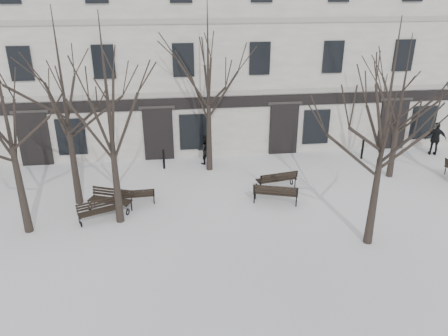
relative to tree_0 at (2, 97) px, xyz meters
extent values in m
plane|color=white|center=(8.61, -0.90, -5.45)|extent=(100.00, 100.00, 0.00)
cube|color=silver|center=(8.61, 12.10, 0.05)|extent=(40.00, 10.00, 11.00)
cube|color=#A19C93|center=(8.61, 7.07, -1.85)|extent=(40.00, 0.12, 0.25)
cube|color=#A19C93|center=(8.61, 7.07, 1.85)|extent=(40.00, 0.12, 0.25)
cube|color=black|center=(8.61, 7.06, -2.35)|extent=(40.00, 0.10, 0.60)
cube|color=black|center=(-1.39, 7.04, -4.00)|extent=(1.60, 0.22, 2.90)
cube|color=#2D2B28|center=(-1.39, 7.00, -2.50)|extent=(1.90, 0.08, 0.18)
cube|color=black|center=(0.51, 7.05, -3.95)|extent=(1.50, 0.14, 2.00)
cube|color=black|center=(5.11, 7.04, -4.00)|extent=(1.60, 0.22, 2.90)
cube|color=#2D2B28|center=(5.11, 7.00, -2.50)|extent=(1.90, 0.08, 0.18)
cube|color=black|center=(7.01, 7.05, -3.95)|extent=(1.50, 0.14, 2.00)
cube|color=black|center=(12.11, 7.04, -4.00)|extent=(1.60, 0.22, 2.90)
cube|color=#2D2B28|center=(12.11, 7.00, -2.50)|extent=(1.90, 0.08, 0.18)
cube|color=black|center=(14.01, 7.05, -3.95)|extent=(1.50, 0.14, 2.00)
cube|color=black|center=(18.61, 7.04, -4.00)|extent=(1.60, 0.22, 2.90)
cube|color=#2D2B28|center=(18.61, 7.00, -2.50)|extent=(1.90, 0.08, 0.18)
cube|color=black|center=(20.51, 7.05, -3.95)|extent=(1.50, 0.14, 2.00)
cube|color=black|center=(-1.39, 7.05, -0.05)|extent=(1.10, 0.14, 1.70)
cube|color=black|center=(2.61, 7.05, -0.05)|extent=(1.10, 0.14, 1.70)
cube|color=black|center=(6.61, 7.05, -0.05)|extent=(1.10, 0.14, 1.70)
cube|color=black|center=(10.61, 7.05, -0.05)|extent=(1.10, 0.14, 1.70)
cube|color=black|center=(14.61, 7.05, -0.05)|extent=(1.10, 0.14, 1.70)
cube|color=black|center=(18.61, 7.05, -0.05)|extent=(1.10, 0.14, 1.70)
cone|color=black|center=(0.00, 0.00, -3.62)|extent=(0.34, 0.34, 3.66)
cone|color=black|center=(3.53, 0.34, -3.71)|extent=(0.34, 0.34, 3.48)
cone|color=black|center=(13.02, -2.47, -3.73)|extent=(0.34, 0.34, 3.44)
cone|color=black|center=(1.56, 2.24, -3.69)|extent=(0.34, 0.34, 3.51)
cone|color=black|center=(7.72, 5.23, -3.66)|extent=(0.34, 0.34, 3.59)
cone|color=black|center=(16.71, 3.20, -3.98)|extent=(0.34, 0.34, 2.95)
torus|color=black|center=(2.01, 0.06, -5.32)|extent=(0.14, 0.26, 0.26)
cylinder|color=black|center=(1.88, 0.37, -5.25)|extent=(0.05, 0.05, 0.41)
cube|color=black|center=(1.94, 0.22, -5.04)|extent=(0.24, 0.48, 0.05)
torus|color=black|center=(3.43, 0.67, -5.32)|extent=(0.14, 0.26, 0.26)
cylinder|color=black|center=(3.31, 0.97, -5.25)|extent=(0.05, 0.05, 0.41)
cube|color=black|center=(3.37, 0.82, -5.04)|extent=(0.24, 0.48, 0.05)
cube|color=black|center=(2.73, 0.33, -5.02)|extent=(1.54, 0.71, 0.03)
cube|color=black|center=(2.68, 0.45, -5.02)|extent=(1.54, 0.71, 0.03)
cube|color=black|center=(2.64, 0.57, -5.02)|extent=(1.54, 0.71, 0.03)
cube|color=black|center=(2.59, 0.68, -5.02)|extent=(1.54, 0.71, 0.03)
cube|color=black|center=(2.57, 0.72, -4.90)|extent=(1.52, 0.67, 0.08)
cube|color=black|center=(2.56, 0.74, -4.80)|extent=(1.52, 0.67, 0.08)
cube|color=black|center=(2.56, 0.75, -4.69)|extent=(1.52, 0.67, 0.08)
cylinder|color=black|center=(1.85, 0.43, -4.86)|extent=(0.08, 0.13, 0.45)
cylinder|color=black|center=(3.28, 1.03, -4.86)|extent=(0.08, 0.13, 0.45)
torus|color=black|center=(4.88, 2.00, -5.32)|extent=(0.06, 0.26, 0.26)
cylinder|color=black|center=(4.90, 1.67, -5.25)|extent=(0.05, 0.05, 0.41)
cube|color=black|center=(4.89, 1.83, -5.04)|extent=(0.07, 0.50, 0.05)
torus|color=black|center=(3.35, 1.93, -5.32)|extent=(0.06, 0.26, 0.26)
cylinder|color=black|center=(3.36, 1.60, -5.25)|extent=(0.05, 0.05, 0.41)
cube|color=black|center=(3.36, 1.77, -5.04)|extent=(0.07, 0.50, 0.05)
cube|color=black|center=(4.12, 2.00, -5.03)|extent=(1.63, 0.15, 0.03)
cube|color=black|center=(4.12, 1.87, -5.03)|extent=(1.63, 0.15, 0.03)
cube|color=black|center=(4.13, 1.75, -5.03)|extent=(1.63, 0.15, 0.03)
cube|color=black|center=(4.13, 1.62, -5.03)|extent=(1.63, 0.15, 0.03)
cube|color=black|center=(4.13, 1.58, -4.91)|extent=(1.63, 0.10, 0.08)
cube|color=black|center=(4.13, 1.56, -4.80)|extent=(1.63, 0.10, 0.08)
cube|color=black|center=(4.14, 1.54, -4.69)|extent=(1.63, 0.10, 0.08)
cylinder|color=black|center=(4.90, 1.60, -4.86)|extent=(0.04, 0.13, 0.45)
cylinder|color=black|center=(3.37, 1.53, -4.86)|extent=(0.04, 0.13, 0.45)
torus|color=black|center=(11.22, 1.00, -5.30)|extent=(0.15, 0.32, 0.32)
cylinder|color=black|center=(11.10, 0.63, -5.21)|extent=(0.05, 0.05, 0.49)
cube|color=black|center=(11.16, 0.81, -4.96)|extent=(0.23, 0.59, 0.05)
torus|color=black|center=(9.45, 1.56, -5.30)|extent=(0.15, 0.32, 0.32)
cylinder|color=black|center=(9.33, 1.19, -5.21)|extent=(0.05, 0.05, 0.49)
cube|color=black|center=(9.39, 1.38, -4.96)|extent=(0.23, 0.59, 0.05)
cube|color=black|center=(10.35, 1.32, -4.94)|extent=(1.90, 0.69, 0.04)
cube|color=black|center=(10.30, 1.18, -4.94)|extent=(1.90, 0.69, 0.04)
cube|color=black|center=(10.25, 1.03, -4.94)|extent=(1.90, 0.69, 0.04)
cube|color=black|center=(10.21, 0.89, -4.94)|extent=(1.90, 0.69, 0.04)
cube|color=black|center=(10.19, 0.84, -4.80)|extent=(1.89, 0.63, 0.10)
cube|color=black|center=(10.19, 0.82, -4.66)|extent=(1.89, 0.63, 0.10)
cube|color=black|center=(10.18, 0.80, -4.53)|extent=(1.89, 0.63, 0.10)
cylinder|color=black|center=(11.07, 0.54, -4.74)|extent=(0.09, 0.16, 0.54)
cylinder|color=black|center=(9.30, 1.11, -4.74)|extent=(0.09, 0.16, 0.54)
torus|color=black|center=(2.15, 1.48, -5.30)|extent=(0.16, 0.30, 0.30)
cylinder|color=black|center=(2.29, 1.83, -5.22)|extent=(0.05, 0.05, 0.47)
cube|color=black|center=(2.22, 1.65, -4.98)|extent=(0.26, 0.55, 0.05)
torus|color=black|center=(3.81, 0.83, -5.30)|extent=(0.16, 0.30, 0.30)
cylinder|color=black|center=(3.94, 1.18, -5.22)|extent=(0.05, 0.05, 0.47)
cube|color=black|center=(3.88, 1.00, -4.98)|extent=(0.26, 0.55, 0.05)
cube|color=black|center=(2.96, 1.11, -4.96)|extent=(1.79, 0.77, 0.04)
cube|color=black|center=(3.02, 1.25, -4.96)|extent=(1.79, 0.77, 0.04)
cube|color=black|center=(3.07, 1.39, -4.96)|extent=(1.79, 0.77, 0.04)
cube|color=black|center=(3.12, 1.52, -4.96)|extent=(1.79, 0.77, 0.04)
cube|color=black|center=(3.14, 1.56, -4.82)|extent=(1.76, 0.72, 0.09)
cube|color=black|center=(3.15, 1.58, -4.70)|extent=(1.76, 0.72, 0.09)
cube|color=black|center=(3.16, 1.60, -4.57)|extent=(1.76, 0.72, 0.09)
cylinder|color=black|center=(2.32, 1.90, -4.77)|extent=(0.09, 0.15, 0.52)
cylinder|color=black|center=(3.97, 1.26, -4.77)|extent=(0.09, 0.15, 0.52)
torus|color=black|center=(11.50, 2.86, -5.30)|extent=(0.11, 0.31, 0.31)
cylinder|color=black|center=(11.57, 2.49, -5.21)|extent=(0.05, 0.05, 0.48)
cube|color=black|center=(11.53, 2.68, -4.97)|extent=(0.16, 0.59, 0.05)
torus|color=black|center=(9.72, 2.53, -5.30)|extent=(0.11, 0.31, 0.31)
cylinder|color=black|center=(9.79, 2.15, -5.21)|extent=(0.05, 0.05, 0.48)
cube|color=black|center=(9.75, 2.34, -4.97)|extent=(0.16, 0.59, 0.05)
cube|color=black|center=(10.60, 2.74, -4.95)|extent=(1.91, 0.45, 0.04)
cube|color=black|center=(10.63, 2.59, -4.95)|extent=(1.91, 0.45, 0.04)
cube|color=black|center=(10.65, 2.45, -4.95)|extent=(1.91, 0.45, 0.04)
cube|color=black|center=(10.68, 2.30, -4.95)|extent=(1.91, 0.45, 0.04)
cube|color=black|center=(10.69, 2.26, -4.81)|extent=(1.89, 0.39, 0.10)
cube|color=black|center=(10.69, 2.23, -4.68)|extent=(1.89, 0.39, 0.10)
cube|color=black|center=(10.70, 2.21, -4.55)|extent=(1.89, 0.39, 0.10)
cylinder|color=black|center=(11.59, 2.40, -4.76)|extent=(0.07, 0.16, 0.53)
cylinder|color=black|center=(9.80, 2.07, -4.76)|extent=(0.07, 0.16, 0.53)
cylinder|color=black|center=(19.63, 3.02, -5.22)|extent=(0.05, 0.05, 0.47)
cylinder|color=black|center=(19.55, 3.02, -4.78)|extent=(0.15, 0.05, 0.51)
cylinder|color=black|center=(5.35, 5.62, -4.96)|extent=(0.12, 0.12, 0.99)
sphere|color=black|center=(5.35, 5.62, -4.44)|extent=(0.14, 0.14, 0.14)
cylinder|color=black|center=(16.28, 5.63, -4.91)|extent=(0.13, 0.13, 1.08)
sphere|color=black|center=(16.28, 5.63, -4.35)|extent=(0.15, 0.15, 0.15)
imported|color=black|center=(7.54, 6.05, -5.45)|extent=(0.93, 0.81, 1.62)
imported|color=black|center=(20.58, 5.70, -5.45)|extent=(1.21, 0.83, 1.91)
camera|label=1|loc=(5.79, -15.80, 3.75)|focal=35.00mm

